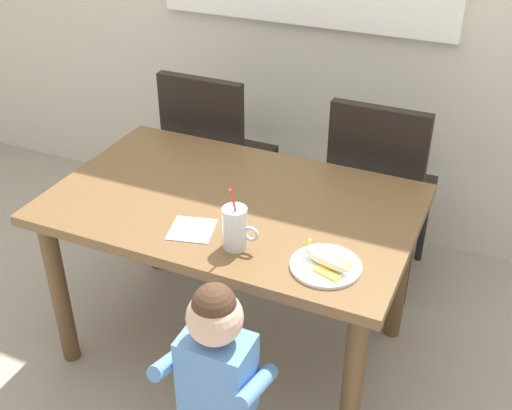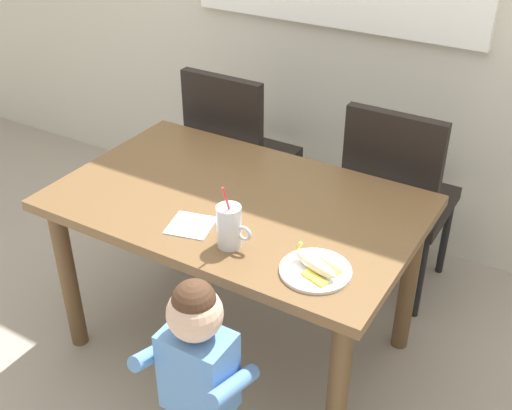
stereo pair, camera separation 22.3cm
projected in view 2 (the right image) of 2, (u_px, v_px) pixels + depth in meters
ground_plane at (239, 342)px, 2.77m from camera, size 24.00×24.00×0.00m
dining_table at (237, 221)px, 2.44m from camera, size 1.36×0.86×0.73m
dining_chair_left at (236, 150)px, 3.16m from camera, size 0.44×0.44×0.96m
dining_chair_right at (396, 192)px, 2.80m from camera, size 0.44×0.44×0.96m
toddler_standing at (198, 363)px, 1.96m from camera, size 0.33×0.24×0.84m
milk_cup at (230, 229)px, 2.10m from camera, size 0.13×0.09×0.25m
snack_plate at (315, 271)px, 2.00m from camera, size 0.23×0.23×0.01m
peeled_banana at (316, 265)px, 1.98m from camera, size 0.18×0.13×0.07m
paper_napkin at (191, 225)px, 2.23m from camera, size 0.18×0.18×0.00m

